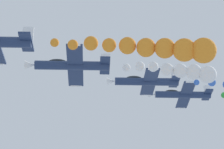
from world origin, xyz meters
TOP-DOWN VIEW (x-y plane):
  - smoke_trail_lead at (-16.60, -4.39)m, footprint 3.74×16.21m
  - airplane_left_inner at (-4.52, 5.22)m, footprint 9.45×10.35m
  - smoke_trail_left_inner at (-5.05, -8.61)m, footprint 2.36×11.31m
  - airplane_right_inner at (5.61, -4.97)m, footprint 9.56×10.35m
  - airplane_left_outer at (15.75, -11.97)m, footprint 9.50×10.35m

SIDE VIEW (x-z plane):
  - smoke_trail_lead at x=-16.60m, z-range 60.48..63.79m
  - smoke_trail_left_inner at x=-5.05m, z-range 62.75..65.62m
  - airplane_left_inner at x=-4.52m, z-range 63.50..66.45m
  - airplane_right_inner at x=5.61m, z-range 65.47..67.85m
  - airplane_left_outer at x=15.75m, z-range 66.74..69.52m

